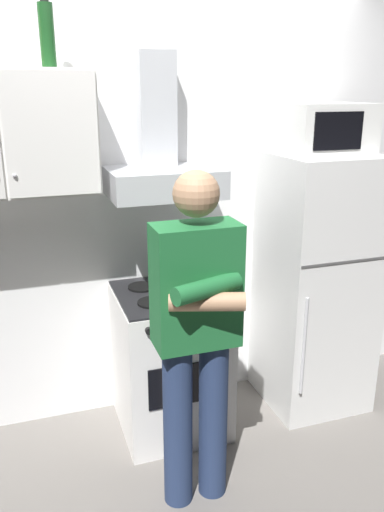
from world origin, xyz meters
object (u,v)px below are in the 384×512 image
person_standing (196,333)px  microwave (326,128)px  upper_cabinet (2,133)px  refrigerator (316,283)px  stove_oven (170,360)px  range_hood (161,158)px  bottle_wine_green (47,35)px

person_standing → microwave: bearing=32.0°
upper_cabinet → refrigerator: (1.75, -0.12, -0.95)m
stove_oven → person_standing: size_ratio=0.53×
microwave → refrigerator: bearing=-89.1°
stove_oven → refrigerator: bearing=0.0°
upper_cabinet → person_standing: size_ratio=0.55×
range_hood → person_standing: size_ratio=0.46×
upper_cabinet → bottle_wine_green: (0.25, -0.01, 0.45)m
upper_cabinet → stove_oven: bearing=-8.9°
microwave → person_standing: 1.45m
range_hood → microwave: bearing=-6.5°
microwave → bottle_wine_green: (-1.50, 0.10, 0.46)m
stove_oven → microwave: 1.62m
range_hood → person_standing: bearing=-93.9°
bottle_wine_green → upper_cabinet: bearing=178.4°
bottle_wine_green → range_hood: bearing=0.9°
upper_cabinet → microwave: bearing=-3.5°
range_hood → bottle_wine_green: size_ratio=2.44×
range_hood → bottle_wine_green: 0.81m
stove_oven → bottle_wine_green: bottle_wine_green is taller
range_hood → stove_oven: bearing=-90.0°
refrigerator → microwave: size_ratio=3.33×
stove_oven → range_hood: 1.17m
upper_cabinet → microwave: (1.75, -0.11, -0.01)m
range_hood → bottle_wine_green: (-0.55, -0.01, 0.60)m
stove_oven → refrigerator: size_ratio=0.55×
stove_oven → person_standing: bearing=-94.7°
microwave → bottle_wine_green: bottle_wine_green is taller
range_hood → person_standing: range_hood is taller
microwave → bottle_wine_green: 1.57m
stove_oven → person_standing: 0.77m
upper_cabinet → range_hood: range_hood is taller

